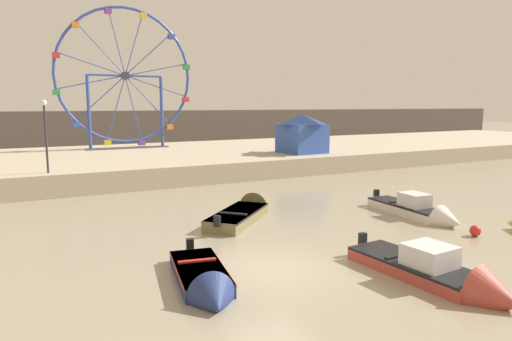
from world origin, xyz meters
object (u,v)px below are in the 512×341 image
carnival_booth_blue_tent (302,133)px  mooring_buoy_orange (475,231)px  motorboat_olive_wood (246,211)px  motorboat_navy_blue (205,283)px  promenade_lamp_far (45,126)px  ferris_wheel_blue_frame (125,78)px  motorboat_white_red_stripe (420,211)px  motorboat_faded_red (444,275)px

carnival_booth_blue_tent → mooring_buoy_orange: (-4.47, -19.01, -2.70)m
motorboat_olive_wood → motorboat_navy_blue: size_ratio=1.08×
motorboat_navy_blue → promenade_lamp_far: promenade_lamp_far is taller
motorboat_olive_wood → promenade_lamp_far: size_ratio=1.20×
motorboat_navy_blue → ferris_wheel_blue_frame: bearing=-177.8°
motorboat_white_red_stripe → ferris_wheel_blue_frame: (-7.35, 26.23, 7.07)m
carnival_booth_blue_tent → motorboat_olive_wood: bearing=-136.2°
motorboat_navy_blue → motorboat_faded_red: bearing=75.6°
motorboat_olive_wood → ferris_wheel_blue_frame: size_ratio=0.41×
ferris_wheel_blue_frame → promenade_lamp_far: bearing=-119.8°
motorboat_white_red_stripe → motorboat_navy_blue: 12.17m
ferris_wheel_blue_frame → mooring_buoy_orange: (6.96, -29.39, -7.17)m
carnival_booth_blue_tent → mooring_buoy_orange: carnival_booth_blue_tent is taller
motorboat_faded_red → ferris_wheel_blue_frame: ferris_wheel_blue_frame is taller
motorboat_faded_red → promenade_lamp_far: 21.84m
promenade_lamp_far → ferris_wheel_blue_frame: bearing=60.2°
motorboat_olive_wood → motorboat_navy_blue: bearing=-167.4°
motorboat_faded_red → promenade_lamp_far: (-9.02, 19.55, 3.67)m
carnival_booth_blue_tent → mooring_buoy_orange: bearing=-106.7°
motorboat_faded_red → motorboat_white_red_stripe: 8.21m
promenade_lamp_far → carnival_booth_blue_tent: bearing=7.0°
motorboat_faded_red → motorboat_white_red_stripe: bearing=133.7°
mooring_buoy_orange → promenade_lamp_far: bearing=130.4°
motorboat_olive_wood → promenade_lamp_far: promenade_lamp_far is taller
motorboat_white_red_stripe → promenade_lamp_far: bearing=-129.0°
motorboat_white_red_stripe → motorboat_faded_red: bearing=-39.2°
motorboat_olive_wood → carnival_booth_blue_tent: 16.53m
motorboat_olive_wood → promenade_lamp_far: bearing=85.2°
motorboat_faded_red → ferris_wheel_blue_frame: size_ratio=0.46×
motorboat_faded_red → motorboat_navy_blue: size_ratio=1.23×
motorboat_olive_wood → ferris_wheel_blue_frame: bearing=47.9°
motorboat_olive_wood → promenade_lamp_far: 12.86m
motorboat_white_red_stripe → carnival_booth_blue_tent: (4.08, 15.86, 2.60)m
motorboat_white_red_stripe → mooring_buoy_orange: size_ratio=12.59×
motorboat_faded_red → motorboat_olive_wood: bearing=-175.3°
promenade_lamp_far → motorboat_faded_red: bearing=-65.2°
ferris_wheel_blue_frame → promenade_lamp_far: size_ratio=2.96×
carnival_booth_blue_tent → promenade_lamp_far: bearing=-176.4°
motorboat_faded_red → carnival_booth_blue_tent: (9.68, 21.86, 2.61)m
motorboat_white_red_stripe → mooring_buoy_orange: motorboat_white_red_stripe is taller
motorboat_white_red_stripe → promenade_lamp_far: promenade_lamp_far is taller
motorboat_white_red_stripe → motorboat_navy_blue: (-11.76, -3.10, -0.11)m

